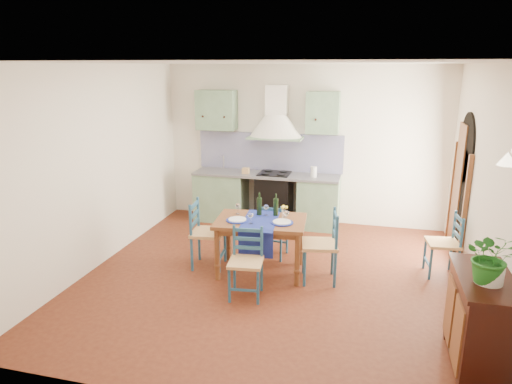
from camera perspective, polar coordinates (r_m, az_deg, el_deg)
floor at (r=6.27m, az=2.05°, el=-10.66°), size 5.00×5.00×0.00m
back_wall at (r=8.15m, az=2.35°, el=3.34°), size 5.00×0.96×2.80m
right_wall at (r=6.10m, az=26.34°, el=0.33°), size 0.26×5.00×2.80m
left_wall at (r=6.76m, az=-19.03°, el=3.00°), size 0.04×5.00×2.80m
ceiling at (r=5.63m, az=2.33°, el=15.91°), size 5.00×5.00×0.01m
dining_table at (r=6.18m, az=0.61°, el=-4.27°), size 1.26×0.97×1.08m
chair_near at (r=5.64m, az=-1.24°, el=-8.74°), size 0.45×0.45×0.87m
chair_far at (r=6.76m, az=2.09°, el=-4.67°), size 0.43×0.43×0.84m
chair_left at (r=6.46m, az=-6.28°, el=-5.13°), size 0.49×0.49×0.96m
chair_right at (r=6.06m, az=8.28°, el=-6.60°), size 0.52×0.52×0.97m
chair_spare at (r=6.68m, az=22.56°, el=-6.01°), size 0.45×0.45×0.87m
sideboard at (r=4.83m, az=26.21°, el=-14.05°), size 0.50×1.05×0.94m
potted_plant at (r=4.45m, az=27.38°, el=-7.23°), size 0.44×0.38×0.48m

